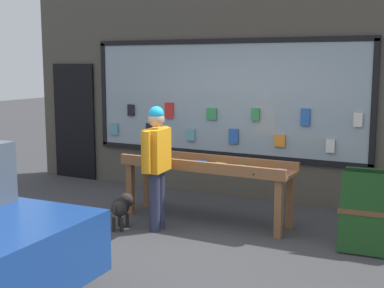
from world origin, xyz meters
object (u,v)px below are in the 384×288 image
(person_browsing, at_px, (157,159))
(small_dog, at_px, (121,206))
(display_table_main, at_px, (207,171))
(sandwich_board_sign, at_px, (368,208))

(person_browsing, distance_m, small_dog, 0.78)
(display_table_main, bearing_deg, sandwich_board_sign, -0.86)
(display_table_main, height_order, small_dog, display_table_main)
(sandwich_board_sign, bearing_deg, display_table_main, 175.01)
(display_table_main, xyz_separation_m, sandwich_board_sign, (2.10, -0.03, -0.23))
(sandwich_board_sign, bearing_deg, person_browsing, -170.50)
(display_table_main, bearing_deg, small_dog, -135.51)
(display_table_main, height_order, sandwich_board_sign, sandwich_board_sign)
(display_table_main, xyz_separation_m, person_browsing, (-0.40, -0.64, 0.23))
(display_table_main, relative_size, sandwich_board_sign, 2.71)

